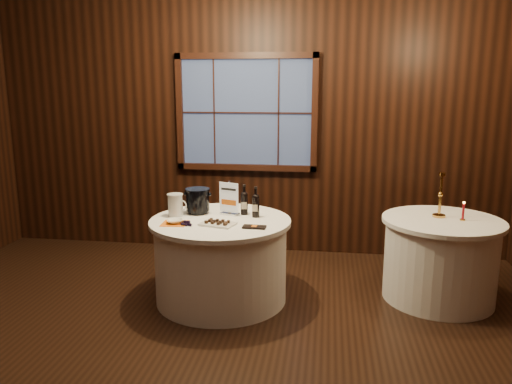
% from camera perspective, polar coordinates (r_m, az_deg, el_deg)
% --- Properties ---
extents(ground, '(6.00, 6.00, 0.00)m').
position_cam_1_polar(ground, '(3.92, -7.18, -17.93)').
color(ground, black).
rests_on(ground, ground).
extents(back_wall, '(6.00, 0.10, 3.00)m').
position_cam_1_polar(back_wall, '(5.84, -1.09, 8.03)').
color(back_wall, black).
rests_on(back_wall, ground).
extents(main_table, '(1.28, 1.28, 0.77)m').
position_cam_1_polar(main_table, '(4.64, -4.03, -7.69)').
color(main_table, white).
rests_on(main_table, ground).
extents(side_table, '(1.08, 1.08, 0.77)m').
position_cam_1_polar(side_table, '(4.94, 20.27, -7.20)').
color(side_table, white).
rests_on(side_table, ground).
extents(sign_stand, '(0.19, 0.14, 0.32)m').
position_cam_1_polar(sign_stand, '(4.66, -3.06, -1.31)').
color(sign_stand, silver).
rests_on(sign_stand, main_table).
extents(port_bottle_left, '(0.07, 0.07, 0.29)m').
position_cam_1_polar(port_bottle_left, '(4.66, -1.35, -1.10)').
color(port_bottle_left, black).
rests_on(port_bottle_left, main_table).
extents(port_bottle_right, '(0.07, 0.07, 0.28)m').
position_cam_1_polar(port_bottle_right, '(4.57, -0.03, -1.37)').
color(port_bottle_right, black).
rests_on(port_bottle_right, main_table).
extents(ice_bucket, '(0.23, 0.23, 0.24)m').
position_cam_1_polar(ice_bucket, '(4.73, -6.69, -0.95)').
color(ice_bucket, black).
rests_on(ice_bucket, main_table).
extents(chocolate_plate, '(0.33, 0.26, 0.04)m').
position_cam_1_polar(chocolate_plate, '(4.35, -4.39, -3.56)').
color(chocolate_plate, white).
rests_on(chocolate_plate, main_table).
extents(chocolate_box, '(0.20, 0.11, 0.02)m').
position_cam_1_polar(chocolate_box, '(4.25, -0.19, -4.02)').
color(chocolate_box, black).
rests_on(chocolate_box, main_table).
extents(grape_bunch, '(0.18, 0.11, 0.04)m').
position_cam_1_polar(grape_bunch, '(4.37, -7.87, -3.51)').
color(grape_bunch, black).
rests_on(grape_bunch, main_table).
extents(glass_pitcher, '(0.19, 0.15, 0.21)m').
position_cam_1_polar(glass_pitcher, '(4.66, -9.18, -1.46)').
color(glass_pitcher, silver).
rests_on(glass_pitcher, main_table).
extents(orange_napkin, '(0.23, 0.23, 0.00)m').
position_cam_1_polar(orange_napkin, '(4.44, -9.28, -3.55)').
color(orange_napkin, orange).
rests_on(orange_napkin, main_table).
extents(cracker_bowl, '(0.17, 0.17, 0.03)m').
position_cam_1_polar(cracker_bowl, '(4.44, -9.28, -3.32)').
color(cracker_bowl, white).
rests_on(cracker_bowl, orange_napkin).
extents(brass_candlestick, '(0.12, 0.12, 0.42)m').
position_cam_1_polar(brass_candlestick, '(4.87, 20.28, -0.97)').
color(brass_candlestick, '#BA873A').
rests_on(brass_candlestick, side_table).
extents(red_candle, '(0.05, 0.05, 0.18)m').
position_cam_1_polar(red_candle, '(4.83, 22.59, -2.22)').
color(red_candle, '#BA873A').
rests_on(red_candle, side_table).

